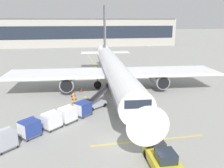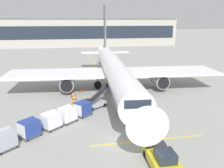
% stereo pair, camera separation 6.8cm
% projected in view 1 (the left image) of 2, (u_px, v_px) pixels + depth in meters
% --- Properties ---
extents(ground_plane, '(600.00, 600.00, 0.00)m').
position_uv_depth(ground_plane, '(120.00, 142.00, 23.45)').
color(ground_plane, gray).
extents(parked_airplane, '(36.59, 46.25, 15.35)m').
position_uv_depth(parked_airplane, '(114.00, 70.00, 40.45)').
color(parked_airplane, white).
rests_on(parked_airplane, ground).
extents(belt_loader, '(5.00, 3.98, 3.22)m').
position_uv_depth(belt_loader, '(96.00, 101.00, 32.77)').
color(belt_loader, '#A3A8B2').
rests_on(belt_loader, ground).
extents(baggage_cart_lead, '(2.58, 2.52, 1.91)m').
position_uv_depth(baggage_cart_lead, '(83.00, 108.00, 29.89)').
color(baggage_cart_lead, '#515156').
rests_on(baggage_cart_lead, ground).
extents(baggage_cart_second, '(2.58, 2.52, 1.91)m').
position_uv_depth(baggage_cart_second, '(67.00, 114.00, 27.98)').
color(baggage_cart_second, '#515156').
rests_on(baggage_cart_second, ground).
extents(baggage_cart_third, '(2.58, 2.52, 1.91)m').
position_uv_depth(baggage_cart_third, '(51.00, 120.00, 26.31)').
color(baggage_cart_third, '#515156').
rests_on(baggage_cart_third, ground).
extents(baggage_cart_fourth, '(2.58, 2.52, 1.91)m').
position_uv_depth(baggage_cart_fourth, '(29.00, 128.00, 24.39)').
color(baggage_cart_fourth, '#515156').
rests_on(baggage_cart_fourth, ground).
extents(baggage_cart_fifth, '(2.58, 2.52, 1.91)m').
position_uv_depth(baggage_cart_fifth, '(4.00, 139.00, 22.01)').
color(baggage_cart_fifth, '#515156').
rests_on(baggage_cart_fifth, ground).
extents(pushback_tug, '(2.27, 4.48, 1.83)m').
position_uv_depth(pushback_tug, '(162.00, 158.00, 19.34)').
color(pushback_tug, gold).
rests_on(pushback_tug, ground).
extents(ground_crew_by_loader, '(0.32, 0.56, 1.74)m').
position_uv_depth(ground_crew_by_loader, '(73.00, 106.00, 30.67)').
color(ground_crew_by_loader, '#333847').
rests_on(ground_crew_by_loader, ground).
extents(ground_crew_by_carts, '(0.30, 0.57, 1.74)m').
position_uv_depth(ground_crew_by_carts, '(85.00, 102.00, 32.27)').
color(ground_crew_by_carts, '#514C42').
rests_on(ground_crew_by_carts, ground).
extents(safety_cone_engine_keepout, '(0.66, 0.66, 0.74)m').
position_uv_depth(safety_cone_engine_keepout, '(73.00, 94.00, 37.66)').
color(safety_cone_engine_keepout, black).
rests_on(safety_cone_engine_keepout, ground).
extents(safety_cone_wingtip, '(0.66, 0.66, 0.75)m').
position_uv_depth(safety_cone_wingtip, '(81.00, 89.00, 40.45)').
color(safety_cone_wingtip, black).
rests_on(safety_cone_wingtip, ground).
extents(safety_cone_nose_mark, '(0.66, 0.66, 0.75)m').
position_uv_depth(safety_cone_nose_mark, '(74.00, 97.00, 36.11)').
color(safety_cone_nose_mark, black).
rests_on(safety_cone_nose_mark, ground).
extents(apron_guidance_line_lead_in, '(0.20, 110.00, 0.01)m').
position_uv_depth(apron_guidance_line_lead_in, '(113.00, 91.00, 40.49)').
color(apron_guidance_line_lead_in, yellow).
rests_on(apron_guidance_line_lead_in, ground).
extents(apron_guidance_line_stop_bar, '(12.00, 0.20, 0.01)m').
position_uv_depth(apron_guidance_line_stop_bar, '(149.00, 140.00, 23.84)').
color(apron_guidance_line_stop_bar, yellow).
rests_on(apron_guidance_line_stop_bar, ground).
extents(terminal_building, '(106.40, 17.42, 13.31)m').
position_uv_depth(terminal_building, '(64.00, 32.00, 112.17)').
color(terminal_building, '#A8A399').
rests_on(terminal_building, ground).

